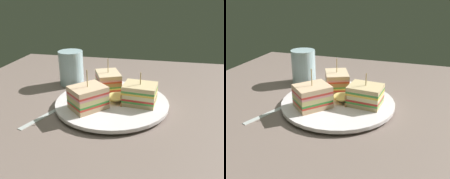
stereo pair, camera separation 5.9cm
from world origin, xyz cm
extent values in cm
cube|color=#78665D|center=(0.00, 0.00, -0.90)|extent=(90.46, 96.07, 1.80)
cylinder|color=white|center=(0.00, 0.00, 0.34)|extent=(17.56, 17.56, 0.69)
cylinder|color=white|center=(0.00, 0.00, 1.11)|extent=(28.33, 28.33, 0.84)
cube|color=#D4BA82|center=(0.49, 6.93, 2.01)|extent=(7.08, 8.37, 0.97)
cube|color=#B2844C|center=(0.12, 3.13, 2.01)|extent=(6.22, 0.92, 0.97)
cube|color=green|center=(0.49, 6.93, 2.75)|extent=(7.08, 8.37, 0.50)
cube|color=red|center=(0.49, 6.93, 3.26)|extent=(7.08, 8.37, 0.50)
cube|color=beige|center=(0.49, 6.93, 4.00)|extent=(7.08, 8.37, 0.97)
cube|color=#B2844C|center=(0.12, 3.13, 4.00)|extent=(6.22, 0.92, 0.97)
cube|color=yellow|center=(0.49, 6.93, 4.74)|extent=(7.08, 8.37, 0.50)
cube|color=#469941|center=(0.49, 6.93, 5.24)|extent=(7.08, 8.37, 0.50)
cube|color=beige|center=(0.49, 6.93, 5.98)|extent=(7.08, 8.37, 0.97)
cylinder|color=tan|center=(0.49, 6.93, 7.98)|extent=(0.24, 0.24, 3.03)
cube|color=beige|center=(-6.50, -2.46, 2.02)|extent=(9.53, 8.61, 0.98)
cube|color=#B2844C|center=(-3.01, -0.91, 2.02)|extent=(2.66, 5.46, 0.98)
cube|color=red|center=(-6.50, -2.46, 2.73)|extent=(9.53, 8.61, 0.45)
cube|color=#EAD355|center=(-6.50, -2.46, 3.18)|extent=(9.53, 8.61, 0.45)
cube|color=#469440|center=(-6.50, -2.46, 3.63)|extent=(9.53, 8.61, 0.45)
cube|color=#CFB782|center=(-6.50, -2.46, 4.35)|extent=(9.53, 8.61, 0.98)
cube|color=#B2844C|center=(-3.01, -0.91, 4.35)|extent=(2.66, 5.46, 0.98)
cube|color=#DC482B|center=(-6.50, -2.46, 5.06)|extent=(9.53, 8.61, 0.45)
cube|color=pink|center=(-6.50, -2.46, 5.51)|extent=(9.53, 8.61, 0.45)
cube|color=beige|center=(-6.50, -2.46, 6.22)|extent=(9.53, 8.61, 0.98)
cylinder|color=tan|center=(-6.50, -2.46, 8.63)|extent=(0.24, 0.24, 3.83)
cube|color=#E0B689|center=(5.17, -4.64, 2.11)|extent=(10.05, 9.95, 1.16)
cube|color=#B2844C|center=(2.34, -2.08, 2.11)|extent=(4.43, 4.83, 1.16)
cube|color=red|center=(5.17, -4.64, 2.93)|extent=(10.05, 9.95, 0.49)
cube|color=#398E38|center=(5.17, -4.64, 3.42)|extent=(10.05, 9.95, 0.49)
cube|color=#D2C17B|center=(5.17, -4.64, 4.24)|extent=(10.05, 9.95, 1.16)
cube|color=#9E7242|center=(2.34, -2.08, 4.24)|extent=(4.43, 4.83, 1.16)
cube|color=#D99191|center=(5.17, -4.64, 5.06)|extent=(10.05, 9.95, 0.49)
cube|color=red|center=(5.17, -4.64, 5.55)|extent=(10.05, 9.95, 0.49)
cube|color=beige|center=(5.17, -4.64, 6.37)|extent=(10.05, 9.95, 1.16)
cylinder|color=tan|center=(5.17, -4.64, 8.97)|extent=(0.24, 0.24, 4.03)
cylinder|color=#D9B666|center=(-0.92, 0.85, 1.88)|extent=(4.98, 4.99, 0.67)
cylinder|color=#E4DA81|center=(-0.80, 0.98, 2.32)|extent=(4.42, 4.45, 0.86)
cylinder|color=#E1C873|center=(0.09, 0.83, 2.62)|extent=(5.02, 5.08, 1.11)
cylinder|color=#D5C060|center=(0.95, 1.32, 3.09)|extent=(4.88, 4.90, 0.86)
cube|color=silver|center=(10.03, -14.90, 0.12)|extent=(10.74, 5.13, 0.25)
ellipsoid|color=silver|center=(3.66, -12.42, 0.50)|extent=(3.92, 3.39, 1.00)
cylinder|color=silver|center=(-12.94, -15.55, 5.20)|extent=(7.43, 7.43, 10.39)
cylinder|color=#F3B344|center=(-12.94, -15.55, 2.29)|extent=(6.83, 6.83, 4.58)
camera|label=1|loc=(53.76, 11.29, 27.37)|focal=38.47mm
camera|label=2|loc=(52.22, 17.03, 27.37)|focal=38.47mm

